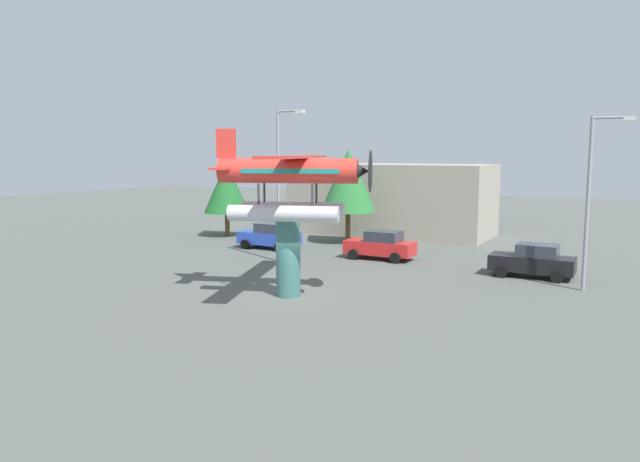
{
  "coord_description": "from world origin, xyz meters",
  "views": [
    {
      "loc": [
        13.83,
        -22.53,
        6.41
      ],
      "look_at": [
        0.0,
        3.0,
        2.62
      ],
      "focal_mm": 33.5,
      "sensor_mm": 36.0,
      "label": 1
    }
  ],
  "objects_px": {
    "tree_west": "(227,187)",
    "storefront_building": "(391,199)",
    "floatplane_monument": "(291,182)",
    "car_near_blue": "(270,236)",
    "car_mid_red": "(381,245)",
    "car_far_black": "(533,261)",
    "streetlight_secondary": "(593,191)",
    "display_pedestal": "(288,258)",
    "tree_east": "(348,181)",
    "streetlight_primary": "(281,176)"
  },
  "relations": [
    {
      "from": "streetlight_primary",
      "to": "tree_west",
      "type": "xyz_separation_m",
      "value": [
        -9.54,
        7.31,
        -1.31
      ]
    },
    {
      "from": "car_mid_red",
      "to": "display_pedestal",
      "type": "bearing_deg",
      "value": 89.88
    },
    {
      "from": "car_near_blue",
      "to": "tree_east",
      "type": "distance_m",
      "value": 7.0
    },
    {
      "from": "streetlight_primary",
      "to": "tree_west",
      "type": "bearing_deg",
      "value": 142.56
    },
    {
      "from": "car_far_black",
      "to": "storefront_building",
      "type": "xyz_separation_m",
      "value": [
        -12.85,
        12.44,
        1.9
      ]
    },
    {
      "from": "display_pedestal",
      "to": "tree_west",
      "type": "bearing_deg",
      "value": 134.89
    },
    {
      "from": "display_pedestal",
      "to": "tree_east",
      "type": "relative_size",
      "value": 0.52
    },
    {
      "from": "storefront_building",
      "to": "tree_east",
      "type": "bearing_deg",
      "value": -97.79
    },
    {
      "from": "storefront_building",
      "to": "tree_east",
      "type": "distance_m",
      "value": 6.49
    },
    {
      "from": "car_far_black",
      "to": "tree_west",
      "type": "distance_m",
      "value": 24.13
    },
    {
      "from": "streetlight_primary",
      "to": "storefront_building",
      "type": "xyz_separation_m",
      "value": [
        1.05,
        14.86,
        -2.32
      ]
    },
    {
      "from": "display_pedestal",
      "to": "tree_east",
      "type": "height_order",
      "value": "tree_east"
    },
    {
      "from": "car_far_black",
      "to": "display_pedestal",
      "type": "bearing_deg",
      "value": 46.56
    },
    {
      "from": "display_pedestal",
      "to": "floatplane_monument",
      "type": "bearing_deg",
      "value": 19.07
    },
    {
      "from": "display_pedestal",
      "to": "streetlight_secondary",
      "type": "relative_size",
      "value": 0.43
    },
    {
      "from": "car_far_black",
      "to": "streetlight_primary",
      "type": "distance_m",
      "value": 14.73
    },
    {
      "from": "car_far_black",
      "to": "tree_west",
      "type": "height_order",
      "value": "tree_west"
    },
    {
      "from": "tree_west",
      "to": "storefront_building",
      "type": "bearing_deg",
      "value": 35.46
    },
    {
      "from": "display_pedestal",
      "to": "car_near_blue",
      "type": "distance_m",
      "value": 13.63
    },
    {
      "from": "floatplane_monument",
      "to": "streetlight_primary",
      "type": "xyz_separation_m",
      "value": [
        -4.98,
        7.1,
        -0.06
      ]
    },
    {
      "from": "car_far_black",
      "to": "storefront_building",
      "type": "height_order",
      "value": "storefront_building"
    },
    {
      "from": "car_near_blue",
      "to": "streetlight_secondary",
      "type": "distance_m",
      "value": 20.6
    },
    {
      "from": "tree_west",
      "to": "tree_east",
      "type": "relative_size",
      "value": 0.86
    },
    {
      "from": "storefront_building",
      "to": "streetlight_secondary",
      "type": "bearing_deg",
      "value": -42.9
    },
    {
      "from": "car_near_blue",
      "to": "streetlight_primary",
      "type": "bearing_deg",
      "value": 131.08
    },
    {
      "from": "floatplane_monument",
      "to": "streetlight_secondary",
      "type": "height_order",
      "value": "streetlight_secondary"
    },
    {
      "from": "car_far_black",
      "to": "streetlight_secondary",
      "type": "relative_size",
      "value": 0.52
    },
    {
      "from": "streetlight_primary",
      "to": "floatplane_monument",
      "type": "bearing_deg",
      "value": -54.97
    },
    {
      "from": "storefront_building",
      "to": "car_near_blue",
      "type": "bearing_deg",
      "value": -111.34
    },
    {
      "from": "floatplane_monument",
      "to": "tree_east",
      "type": "relative_size",
      "value": 1.52
    },
    {
      "from": "streetlight_primary",
      "to": "tree_east",
      "type": "relative_size",
      "value": 1.33
    },
    {
      "from": "tree_west",
      "to": "display_pedestal",
      "type": "bearing_deg",
      "value": -45.11
    },
    {
      "from": "storefront_building",
      "to": "streetlight_primary",
      "type": "bearing_deg",
      "value": -94.05
    },
    {
      "from": "display_pedestal",
      "to": "car_far_black",
      "type": "xyz_separation_m",
      "value": [
        9.05,
        9.56,
        -0.87
      ]
    },
    {
      "from": "tree_east",
      "to": "tree_west",
      "type": "bearing_deg",
      "value": -172.17
    },
    {
      "from": "floatplane_monument",
      "to": "car_far_black",
      "type": "bearing_deg",
      "value": 27.76
    },
    {
      "from": "floatplane_monument",
      "to": "streetlight_secondary",
      "type": "bearing_deg",
      "value": 13.38
    },
    {
      "from": "floatplane_monument",
      "to": "car_mid_red",
      "type": "relative_size",
      "value": 2.43
    },
    {
      "from": "floatplane_monument",
      "to": "tree_east",
      "type": "height_order",
      "value": "floatplane_monument"
    },
    {
      "from": "display_pedestal",
      "to": "storefront_building",
      "type": "bearing_deg",
      "value": 99.8
    },
    {
      "from": "display_pedestal",
      "to": "tree_east",
      "type": "distance_m",
      "value": 16.69
    },
    {
      "from": "streetlight_secondary",
      "to": "car_near_blue",
      "type": "bearing_deg",
      "value": 170.26
    },
    {
      "from": "floatplane_monument",
      "to": "car_near_blue",
      "type": "xyz_separation_m",
      "value": [
        -8.26,
        10.86,
        -4.28
      ]
    },
    {
      "from": "car_near_blue",
      "to": "storefront_building",
      "type": "bearing_deg",
      "value": -111.34
    },
    {
      "from": "car_mid_red",
      "to": "tree_west",
      "type": "bearing_deg",
      "value": -14.58
    },
    {
      "from": "tree_west",
      "to": "car_far_black",
      "type": "bearing_deg",
      "value": -11.79
    },
    {
      "from": "car_near_blue",
      "to": "tree_west",
      "type": "bearing_deg",
      "value": -29.51
    },
    {
      "from": "car_mid_red",
      "to": "tree_east",
      "type": "distance_m",
      "value": 7.79
    },
    {
      "from": "display_pedestal",
      "to": "storefront_building",
      "type": "relative_size",
      "value": 0.23
    },
    {
      "from": "car_mid_red",
      "to": "streetlight_secondary",
      "type": "height_order",
      "value": "streetlight_secondary"
    }
  ]
}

